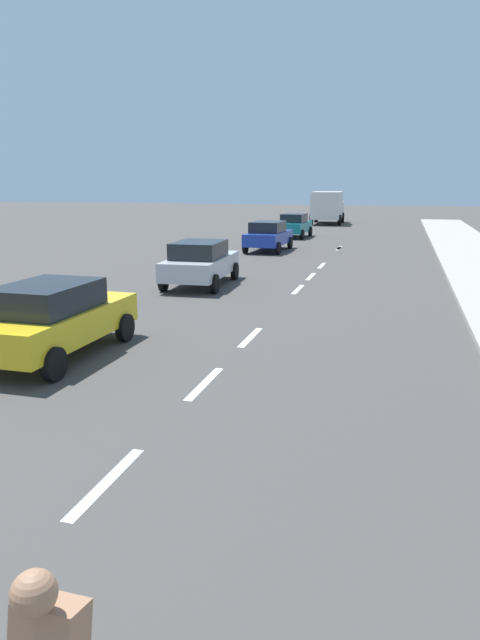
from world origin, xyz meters
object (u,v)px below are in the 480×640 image
(parked_car_yellow, at_px, (53,317))
(delivery_truck, at_px, (328,207))
(parked_car_teal, at_px, (294,225))
(parked_car_silver, at_px, (200,262))
(parked_car_blue, at_px, (268,235))

(parked_car_yellow, height_order, delivery_truck, delivery_truck)
(delivery_truck, bearing_deg, parked_car_teal, -93.79)
(parked_car_silver, relative_size, delivery_truck, 0.68)
(parked_car_yellow, bearing_deg, delivery_truck, 89.71)
(parked_car_blue, xyz_separation_m, parked_car_teal, (-0.06, 8.10, -0.00))
(parked_car_teal, bearing_deg, delivery_truck, 90.76)
(parked_car_yellow, relative_size, parked_car_teal, 1.07)
(delivery_truck, bearing_deg, parked_car_silver, -92.49)
(parked_car_silver, bearing_deg, delivery_truck, 86.66)
(parked_car_silver, distance_m, parked_car_blue, 11.01)
(parked_car_silver, height_order, parked_car_teal, same)
(parked_car_silver, distance_m, parked_car_teal, 19.12)
(parked_car_yellow, distance_m, delivery_truck, 41.86)
(parked_car_silver, distance_m, delivery_truck, 32.89)
(parked_car_yellow, bearing_deg, parked_car_silver, 89.74)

